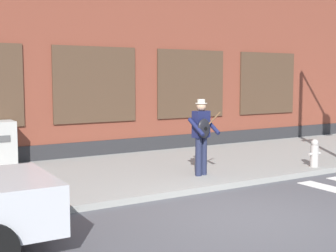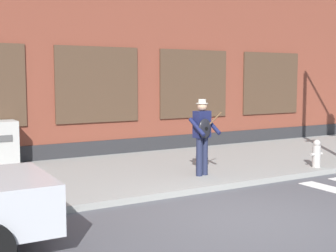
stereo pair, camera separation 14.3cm
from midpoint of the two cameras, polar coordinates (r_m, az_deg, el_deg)
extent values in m
plane|color=#4C4C51|center=(8.14, 9.15, -11.03)|extent=(160.00, 160.00, 0.00)
cube|color=gray|center=(11.56, -4.50, -5.59)|extent=(28.00, 4.82, 0.13)
cube|color=brown|center=(15.54, -12.15, 13.64)|extent=(28.00, 4.00, 8.98)
cube|color=#28282B|center=(13.67, -9.01, -2.96)|extent=(28.00, 0.04, 0.55)
cube|color=#473323|center=(13.50, -9.12, 5.00)|extent=(2.50, 0.06, 2.16)
cube|color=black|center=(13.49, -9.11, 5.00)|extent=(2.38, 0.03, 2.04)
cube|color=#473323|center=(15.04, 2.58, 5.15)|extent=(2.50, 0.06, 2.16)
cube|color=black|center=(15.03, 2.60, 5.15)|extent=(2.38, 0.03, 2.04)
cube|color=#473323|center=(17.07, 11.81, 5.12)|extent=(2.50, 0.06, 2.16)
cube|color=black|center=(17.07, 11.83, 5.12)|extent=(2.38, 0.03, 2.04)
cube|color=silver|center=(7.55, -16.32, -6.75)|extent=(0.06, 0.24, 0.12)
cube|color=silver|center=(6.48, -13.84, -8.77)|extent=(0.06, 0.24, 0.12)
cylinder|color=#1E233D|center=(10.83, 4.00, -3.66)|extent=(0.15, 0.15, 0.87)
cylinder|color=#1E233D|center=(10.69, 3.36, -3.78)|extent=(0.15, 0.15, 0.87)
cube|color=#191E47|center=(10.67, 3.67, 0.22)|extent=(0.41, 0.27, 0.61)
sphere|color=tan|center=(10.63, 3.69, 2.45)|extent=(0.22, 0.22, 0.22)
cylinder|color=beige|center=(10.63, 3.69, 2.77)|extent=(0.27, 0.28, 0.02)
cylinder|color=beige|center=(10.63, 3.69, 3.04)|extent=(0.18, 0.18, 0.09)
cylinder|color=#191E47|center=(10.76, 4.97, 0.05)|extent=(0.16, 0.52, 0.39)
cylinder|color=#191E47|center=(10.44, 3.07, -0.12)|extent=(0.16, 0.52, 0.39)
ellipsoid|color=black|center=(10.49, 4.01, -0.29)|extent=(0.37, 0.17, 0.44)
cylinder|color=black|center=(10.45, 4.23, -0.32)|extent=(0.09, 0.02, 0.09)
cylinder|color=brown|center=(10.63, 5.12, 0.76)|extent=(0.47, 0.10, 0.34)
cylinder|color=#B2ADA8|center=(12.31, 17.09, -3.51)|extent=(0.20, 0.20, 0.55)
sphere|color=#B2ADA8|center=(12.26, 17.14, -1.97)|extent=(0.18, 0.18, 0.18)
cylinder|color=#B2ADA8|center=(12.20, 16.66, -3.32)|extent=(0.10, 0.07, 0.07)
cylinder|color=#B2ADA8|center=(12.41, 17.53, -3.20)|extent=(0.10, 0.07, 0.07)
camera|label=1|loc=(0.07, -90.44, -0.04)|focal=50.00mm
camera|label=2|loc=(0.07, 89.56, 0.04)|focal=50.00mm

